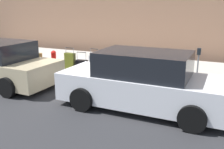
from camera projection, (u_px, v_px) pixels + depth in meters
name	position (u px, v px, depth m)	size (l,w,h in m)	color
ground_plane	(62.00, 78.00, 9.77)	(40.00, 40.00, 0.00)	#28282B
sidewalk_curb	(93.00, 64.00, 11.94)	(18.00, 5.00, 0.14)	#ADA89E
suitcase_olive_0	(164.00, 73.00, 8.61)	(0.42, 0.27, 0.79)	#59601E
suitcase_maroon_1	(147.00, 72.00, 8.72)	(0.50, 0.24, 0.79)	maroon
suitcase_red_2	(133.00, 70.00, 8.95)	(0.40, 0.25, 0.97)	red
suitcase_navy_3	(119.00, 70.00, 9.28)	(0.51, 0.30, 0.84)	navy
suitcase_teal_4	(105.00, 69.00, 9.40)	(0.36, 0.25, 0.91)	#0F606B
suitcase_silver_5	(95.00, 65.00, 9.66)	(0.41, 0.25, 1.03)	#9EA0A8
suitcase_black_6	(82.00, 67.00, 9.85)	(0.46, 0.28, 0.87)	black
suitcase_olive_7	(70.00, 63.00, 10.07)	(0.45, 0.21, 1.01)	#59601E
fire_hydrant	(54.00, 60.00, 10.39)	(0.39, 0.21, 0.82)	red
bollard_post	(41.00, 61.00, 10.51)	(0.16, 0.16, 0.69)	brown
parking_meter	(198.00, 61.00, 8.22)	(0.12, 0.09, 1.27)	slate
parked_car_white_0	(143.00, 82.00, 6.74)	(4.58, 1.96, 1.57)	silver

